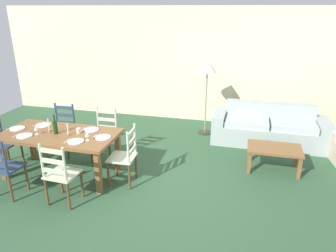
{
  "coord_description": "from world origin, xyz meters",
  "views": [
    {
      "loc": [
        1.43,
        -4.2,
        2.66
      ],
      "look_at": [
        0.18,
        0.7,
        0.75
      ],
      "focal_mm": 33.68,
      "sensor_mm": 36.0,
      "label": 1
    }
  ],
  "objects_px": {
    "dining_chair_far_right": "(105,135)",
    "dining_chair_near_left": "(3,167)",
    "dining_chair_near_right": "(60,174)",
    "wine_bottle": "(55,127)",
    "coffee_cup_primary": "(79,131)",
    "couch": "(269,129)",
    "coffee_table": "(274,151)",
    "dining_chair_far_left": "(63,130)",
    "wine_glass_near_right": "(87,134)",
    "dining_chair_head_east": "(125,156)",
    "dining_chair_head_west": "(2,141)",
    "standing_lamp": "(207,71)",
    "wine_glass_near_left": "(36,128)",
    "dining_table": "(59,138)"
  },
  "relations": [
    {
      "from": "dining_chair_near_left",
      "to": "dining_chair_head_west",
      "type": "distance_m",
      "value": 1.07
    },
    {
      "from": "wine_bottle",
      "to": "dining_chair_head_east",
      "type": "bearing_deg",
      "value": 1.01
    },
    {
      "from": "wine_glass_near_right",
      "to": "standing_lamp",
      "type": "distance_m",
      "value": 3.04
    },
    {
      "from": "wine_bottle",
      "to": "coffee_table",
      "type": "xyz_separation_m",
      "value": [
        3.47,
        1.07,
        -0.51
      ]
    },
    {
      "from": "dining_chair_head_east",
      "to": "couch",
      "type": "relative_size",
      "value": 0.42
    },
    {
      "from": "dining_chair_head_west",
      "to": "wine_glass_near_left",
      "type": "bearing_deg",
      "value": -9.33
    },
    {
      "from": "coffee_table",
      "to": "standing_lamp",
      "type": "relative_size",
      "value": 0.55
    },
    {
      "from": "coffee_cup_primary",
      "to": "dining_chair_near_right",
      "type": "bearing_deg",
      "value": -80.04
    },
    {
      "from": "coffee_cup_primary",
      "to": "couch",
      "type": "height_order",
      "value": "coffee_cup_primary"
    },
    {
      "from": "dining_chair_far_right",
      "to": "wine_glass_near_right",
      "type": "bearing_deg",
      "value": -80.44
    },
    {
      "from": "dining_chair_far_left",
      "to": "wine_glass_near_right",
      "type": "height_order",
      "value": "dining_chair_far_left"
    },
    {
      "from": "dining_chair_head_west",
      "to": "couch",
      "type": "bearing_deg",
      "value": 26.36
    },
    {
      "from": "dining_chair_near_right",
      "to": "wine_glass_near_right",
      "type": "bearing_deg",
      "value": 77.61
    },
    {
      "from": "dining_chair_head_west",
      "to": "wine_glass_near_right",
      "type": "distance_m",
      "value": 1.8
    },
    {
      "from": "coffee_cup_primary",
      "to": "standing_lamp",
      "type": "bearing_deg",
      "value": 53.85
    },
    {
      "from": "dining_chair_far_right",
      "to": "coffee_table",
      "type": "distance_m",
      "value": 3.01
    },
    {
      "from": "wine_bottle",
      "to": "couch",
      "type": "bearing_deg",
      "value": 33.64
    },
    {
      "from": "couch",
      "to": "dining_chair_head_west",
      "type": "bearing_deg",
      "value": -153.64
    },
    {
      "from": "dining_chair_far_right",
      "to": "dining_chair_head_west",
      "type": "distance_m",
      "value": 1.76
    },
    {
      "from": "coffee_table",
      "to": "dining_chair_head_east",
      "type": "bearing_deg",
      "value": -155.49
    },
    {
      "from": "dining_chair_near_right",
      "to": "dining_chair_head_east",
      "type": "distance_m",
      "value": 1.01
    },
    {
      "from": "dining_chair_head_west",
      "to": "standing_lamp",
      "type": "bearing_deg",
      "value": 37.29
    },
    {
      "from": "wine_bottle",
      "to": "coffee_table",
      "type": "relative_size",
      "value": 0.35
    },
    {
      "from": "couch",
      "to": "dining_chair_far_left",
      "type": "bearing_deg",
      "value": -158.7
    },
    {
      "from": "dining_chair_head_west",
      "to": "couch",
      "type": "xyz_separation_m",
      "value": [
        4.56,
        2.26,
        -0.19
      ]
    },
    {
      "from": "dining_chair_head_west",
      "to": "wine_glass_near_left",
      "type": "xyz_separation_m",
      "value": [
        0.85,
        -0.14,
        0.38
      ]
    },
    {
      "from": "dining_chair_near_left",
      "to": "dining_chair_far_left",
      "type": "bearing_deg",
      "value": 89.34
    },
    {
      "from": "dining_chair_far_right",
      "to": "dining_chair_near_left",
      "type": "bearing_deg",
      "value": -120.27
    },
    {
      "from": "dining_table",
      "to": "wine_glass_near_right",
      "type": "bearing_deg",
      "value": -14.48
    },
    {
      "from": "coffee_cup_primary",
      "to": "wine_glass_near_right",
      "type": "bearing_deg",
      "value": -39.87
    },
    {
      "from": "dining_chair_near_right",
      "to": "dining_chair_head_west",
      "type": "distance_m",
      "value": 1.79
    },
    {
      "from": "dining_table",
      "to": "couch",
      "type": "distance_m",
      "value": 4.11
    },
    {
      "from": "dining_chair_near_right",
      "to": "dining_chair_near_left",
      "type": "bearing_deg",
      "value": -177.71
    },
    {
      "from": "wine_bottle",
      "to": "dining_chair_near_right",
      "type": "bearing_deg",
      "value": -55.8
    },
    {
      "from": "dining_chair_far_right",
      "to": "dining_chair_head_east",
      "type": "bearing_deg",
      "value": -47.17
    },
    {
      "from": "dining_chair_far_left",
      "to": "coffee_table",
      "type": "height_order",
      "value": "dining_chair_far_left"
    },
    {
      "from": "dining_chair_head_west",
      "to": "coffee_cup_primary",
      "type": "xyz_separation_m",
      "value": [
        1.48,
        0.07,
        0.32
      ]
    },
    {
      "from": "wine_glass_near_left",
      "to": "couch",
      "type": "distance_m",
      "value": 4.46
    },
    {
      "from": "coffee_table",
      "to": "dining_chair_head_west",
      "type": "bearing_deg",
      "value": -167.19
    },
    {
      "from": "dining_table",
      "to": "dining_chair_far_left",
      "type": "distance_m",
      "value": 0.91
    },
    {
      "from": "dining_chair_far_left",
      "to": "dining_chair_head_west",
      "type": "xyz_separation_m",
      "value": [
        -0.73,
        -0.77,
        0.0
      ]
    },
    {
      "from": "dining_chair_far_left",
      "to": "dining_chair_head_west",
      "type": "bearing_deg",
      "value": -133.5
    },
    {
      "from": "couch",
      "to": "coffee_table",
      "type": "distance_m",
      "value": 1.22
    },
    {
      "from": "dining_chair_near_right",
      "to": "couch",
      "type": "xyz_separation_m",
      "value": [
        2.94,
        3.02,
        -0.19
      ]
    },
    {
      "from": "standing_lamp",
      "to": "dining_chair_head_east",
      "type": "bearing_deg",
      "value": -110.59
    },
    {
      "from": "wine_glass_near_left",
      "to": "wine_glass_near_right",
      "type": "height_order",
      "value": "same"
    },
    {
      "from": "wine_glass_near_left",
      "to": "wine_bottle",
      "type": "bearing_deg",
      "value": 21.93
    },
    {
      "from": "dining_chair_near_right",
      "to": "wine_glass_near_left",
      "type": "height_order",
      "value": "dining_chair_near_right"
    },
    {
      "from": "dining_table",
      "to": "coffee_table",
      "type": "height_order",
      "value": "dining_table"
    },
    {
      "from": "dining_chair_near_right",
      "to": "wine_bottle",
      "type": "xyz_separation_m",
      "value": [
        -0.5,
        0.74,
        0.39
      ]
    }
  ]
}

